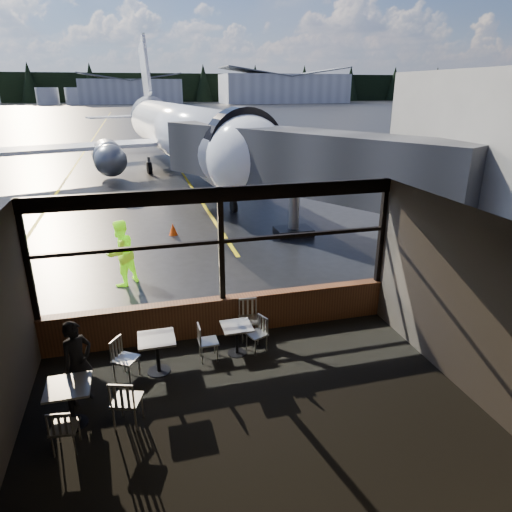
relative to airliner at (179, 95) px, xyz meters
name	(u,v)px	position (x,y,z in m)	size (l,w,h in m)	color
ground_plane	(135,111)	(-1.53, 97.88, -5.07)	(520.00, 520.00, 0.00)	black
carpet_floor	(256,415)	(-1.53, -25.12, -5.06)	(8.00, 6.00, 0.01)	black
ceiling	(256,226)	(-1.53, -25.12, -1.57)	(8.00, 6.00, 0.04)	#38332D
wall_right	(464,301)	(2.47, -25.12, -3.32)	(0.04, 6.00, 3.50)	#49423A
wall_back	(330,464)	(-1.53, -28.12, -3.32)	(8.00, 0.04, 3.50)	#49423A
window_sill	(223,316)	(-1.53, -22.12, -4.62)	(8.00, 0.28, 0.90)	#522C19
window_header	(220,194)	(-1.53, -22.12, -1.72)	(8.00, 0.18, 0.30)	black
mullion_left	(27,262)	(-5.48, -22.12, -2.87)	(0.12, 0.12, 2.60)	black
mullion_centre	(221,246)	(-1.53, -22.12, -2.87)	(0.12, 0.12, 2.60)	black
mullion_right	(382,232)	(2.42, -22.12, -2.87)	(0.12, 0.12, 2.60)	black
window_transom	(221,241)	(-1.53, -22.12, -2.77)	(8.00, 0.10, 0.08)	black
airliner	(179,95)	(0.00, 0.00, 0.00)	(27.67, 33.20, 10.15)	white
jet_bridge	(293,186)	(2.07, -16.62, -2.81)	(8.47, 10.36, 4.52)	#2C2B2E
cafe_table_near	(237,340)	(-1.42, -23.07, -4.72)	(0.63, 0.63, 0.70)	#ACA79E
cafe_table_mid	(158,355)	(-3.12, -23.33, -4.67)	(0.72, 0.72, 0.80)	#99958D
cafe_table_left	(71,406)	(-4.64, -24.55, -4.67)	(0.73, 0.73, 0.80)	#A4A097
chair_near_e	(257,335)	(-0.98, -23.06, -4.67)	(0.44, 0.44, 0.81)	#AEAA9D
chair_near_w	(208,342)	(-2.06, -23.13, -4.65)	(0.46, 0.46, 0.84)	#B6B1A4
chair_near_n	(249,320)	(-1.01, -22.52, -4.60)	(0.52, 0.52, 0.95)	#B4B0A3
chair_mid_s	(127,401)	(-3.71, -24.76, -4.59)	(0.52, 0.52, 0.96)	#B6B1A5
chair_mid_w	(126,360)	(-3.74, -23.41, -4.63)	(0.49, 0.49, 0.89)	#B2ACA0
chair_left_s	(65,428)	(-4.68, -25.12, -4.65)	(0.46, 0.46, 0.85)	#B7B2A5
passenger	(78,363)	(-4.54, -23.88, -4.26)	(0.59, 0.39, 1.63)	black
ground_crew	(121,253)	(-3.83, -18.49, -4.10)	(0.95, 0.74, 1.95)	#BFF219
cone_nose	(173,229)	(-1.97, -13.97, -4.83)	(0.34, 0.34, 0.48)	#F75707
hangar_mid	(131,90)	(-1.53, 162.88, -0.07)	(38.00, 15.00, 10.00)	silver
hangar_right	(284,88)	(58.47, 155.88, 0.93)	(50.00, 20.00, 12.00)	silver
fuel_tank_a	(48,96)	(-31.53, 159.88, -2.07)	(8.00, 8.00, 6.00)	silver
fuel_tank_b	(76,96)	(-21.53, 159.88, -2.07)	(8.00, 8.00, 6.00)	silver
fuel_tank_c	(104,96)	(-11.53, 159.88, -2.07)	(8.00, 8.00, 6.00)	silver
treeline	(130,88)	(-1.53, 187.88, 0.93)	(360.00, 3.00, 12.00)	black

